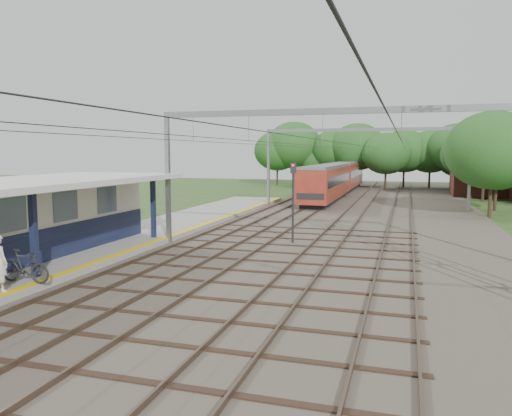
% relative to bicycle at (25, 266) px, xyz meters
% --- Properties ---
extents(ground, '(160.00, 160.00, 0.00)m').
position_rel_bicycle_xyz_m(ground, '(5.60, -5.14, -0.95)').
color(ground, '#2D4C1E').
rests_on(ground, ground).
extents(ballast_bed, '(18.00, 90.00, 0.10)m').
position_rel_bicycle_xyz_m(ballast_bed, '(9.60, 24.86, -0.90)').
color(ballast_bed, '#473D33').
rests_on(ballast_bed, ground).
extents(platform, '(5.00, 52.00, 0.35)m').
position_rel_bicycle_xyz_m(platform, '(-1.90, 8.86, -0.77)').
color(platform, gray).
rests_on(platform, ground).
extents(yellow_stripe, '(0.45, 52.00, 0.01)m').
position_rel_bicycle_xyz_m(yellow_stripe, '(0.35, 8.86, -0.59)').
color(yellow_stripe, yellow).
rests_on(yellow_stripe, platform).
extents(rail_tracks, '(11.80, 88.00, 0.15)m').
position_rel_bicycle_xyz_m(rail_tracks, '(7.10, 24.86, -0.77)').
color(rail_tracks, brown).
rests_on(rail_tracks, ballast_bed).
extents(catenary_system, '(17.22, 88.00, 7.00)m').
position_rel_bicycle_xyz_m(catenary_system, '(8.99, 20.14, 4.57)').
color(catenary_system, gray).
rests_on(catenary_system, ground).
extents(tree_band, '(31.72, 30.88, 8.82)m').
position_rel_bicycle_xyz_m(tree_band, '(9.44, 51.98, 3.98)').
color(tree_band, '#382619').
rests_on(tree_band, ground).
extents(house_far, '(8.00, 6.12, 8.66)m').
position_rel_bicycle_xyz_m(house_far, '(21.60, 46.86, 2.29)').
color(house_far, brown).
rests_on(house_far, ground).
extents(bicycle, '(1.99, 0.60, 1.19)m').
position_rel_bicycle_xyz_m(bicycle, '(0.00, 0.00, 0.00)').
color(bicycle, black).
rests_on(bicycle, platform).
extents(train, '(2.73, 34.04, 3.60)m').
position_rel_bicycle_xyz_m(train, '(5.10, 43.63, 1.07)').
color(train, black).
rests_on(train, ballast_bed).
extents(signal_post, '(0.34, 0.31, 4.36)m').
position_rel_bicycle_xyz_m(signal_post, '(6.95, 11.79, 1.80)').
color(signal_post, black).
rests_on(signal_post, ground).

